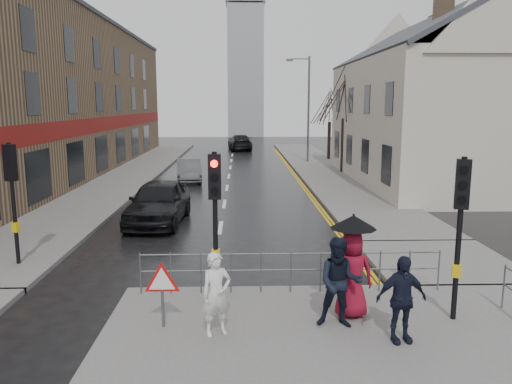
{
  "coord_description": "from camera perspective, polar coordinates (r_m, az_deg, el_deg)",
  "views": [
    {
      "loc": [
        0.78,
        -10.68,
        4.56
      ],
      "look_at": [
        1.26,
        4.95,
        1.8
      ],
      "focal_mm": 35.0,
      "sensor_mm": 36.0,
      "label": 1
    }
  ],
  "objects": [
    {
      "name": "traffic_signal_near_left",
      "position": [
        11.09,
        -4.71,
        -0.96
      ],
      "size": [
        0.28,
        0.27,
        3.4
      ],
      "color": "black",
      "rests_on": "near_pavement"
    },
    {
      "name": "warning_sign",
      "position": [
        10.23,
        -10.7,
        -10.3
      ],
      "size": [
        0.8,
        0.07,
        1.35
      ],
      "color": "#595B5E",
      "rests_on": "near_pavement"
    },
    {
      "name": "ground",
      "position": [
        11.64,
        -5.59,
        -13.12
      ],
      "size": [
        120.0,
        120.0,
        0.0
      ],
      "primitive_type": "plane",
      "color": "black",
      "rests_on": "ground"
    },
    {
      "name": "church_tower",
      "position": [
        72.82,
        -1.21,
        13.51
      ],
      "size": [
        5.0,
        5.0,
        18.0
      ],
      "primitive_type": "cube",
      "color": "#999BA1",
      "rests_on": "ground"
    },
    {
      "name": "street_lamp",
      "position": [
        39.0,
        5.77,
        10.17
      ],
      "size": [
        1.83,
        0.25,
        8.0
      ],
      "color": "#595B5E",
      "rests_on": "right_pavement"
    },
    {
      "name": "car_far",
      "position": [
        50.46,
        -1.85,
        5.7
      ],
      "size": [
        2.64,
        5.5,
        1.54
      ],
      "primitive_type": "imported",
      "rotation": [
        0.0,
        0.0,
        3.23
      ],
      "color": "black",
      "rests_on": "ground"
    },
    {
      "name": "pedestrian_a",
      "position": [
        9.82,
        -4.54,
        -11.54
      ],
      "size": [
        0.71,
        0.6,
        1.64
      ],
      "primitive_type": "imported",
      "rotation": [
        0.0,
        0.0,
        0.43
      ],
      "color": "silver",
      "rests_on": "near_pavement"
    },
    {
      "name": "pedestrian_d",
      "position": [
        9.9,
        16.26,
        -11.65
      ],
      "size": [
        1.03,
        0.54,
        1.67
      ],
      "primitive_type": "imported",
      "rotation": [
        0.0,
        0.0,
        0.14
      ],
      "color": "black",
      "rests_on": "near_pavement"
    },
    {
      "name": "pedestrian_b",
      "position": [
        10.22,
        9.54,
        -10.19
      ],
      "size": [
        0.99,
        0.83,
        1.84
      ],
      "primitive_type": "imported",
      "rotation": [
        0.0,
        0.0,
        -0.16
      ],
      "color": "black",
      "rests_on": "near_pavement"
    },
    {
      "name": "right_pavement",
      "position": [
        36.41,
        7.32,
        2.85
      ],
      "size": [
        4.0,
        40.0,
        0.14
      ],
      "primitive_type": "cube",
      "color": "#605E5B",
      "rests_on": "ground"
    },
    {
      "name": "building_right_cream",
      "position": [
        30.8,
        19.93,
        9.83
      ],
      "size": [
        9.0,
        16.4,
        10.1
      ],
      "color": "beige",
      "rests_on": "ground"
    },
    {
      "name": "traffic_signal_near_right",
      "position": [
        10.84,
        22.36,
        -1.94
      ],
      "size": [
        0.34,
        0.33,
        3.4
      ],
      "color": "black",
      "rests_on": "near_pavement"
    },
    {
      "name": "car_mid",
      "position": [
        30.1,
        -7.69,
        2.48
      ],
      "size": [
        1.92,
        4.18,
        1.33
      ],
      "primitive_type": "imported",
      "rotation": [
        0.0,
        0.0,
        0.13
      ],
      "color": "#4A4D4F",
      "rests_on": "ground"
    },
    {
      "name": "pavement_bridge_right",
      "position": [
        15.49,
        20.19,
        -7.48
      ],
      "size": [
        4.0,
        4.2,
        0.14
      ],
      "primitive_type": "cube",
      "color": "#605E5B",
      "rests_on": "ground"
    },
    {
      "name": "traffic_signal_far_left",
      "position": [
        15.2,
        -26.13,
        1.03
      ],
      "size": [
        0.34,
        0.33,
        3.4
      ],
      "color": "black",
      "rests_on": "left_pavement"
    },
    {
      "name": "left_pavement",
      "position": [
        34.75,
        -13.83,
        2.29
      ],
      "size": [
        4.0,
        44.0,
        0.14
      ],
      "primitive_type": "cube",
      "color": "#605E5B",
      "rests_on": "ground"
    },
    {
      "name": "building_left_terrace",
      "position": [
        35.09,
        -23.47,
        9.92
      ],
      "size": [
        8.0,
        42.0,
        10.0
      ],
      "primitive_type": "cube",
      "color": "#83694B",
      "rests_on": "ground"
    },
    {
      "name": "pedestrian_with_umbrella",
      "position": [
        10.65,
        10.92,
        -8.03
      ],
      "size": [
        0.96,
        0.96,
        2.19
      ],
      "color": "maroon",
      "rests_on": "near_pavement"
    },
    {
      "name": "guard_railing_front",
      "position": [
        11.93,
        4.01,
        -8.1
      ],
      "size": [
        7.14,
        0.04,
        1.0
      ],
      "color": "#595B5E",
      "rests_on": "near_pavement"
    },
    {
      "name": "tree_far",
      "position": [
        41.31,
        8.44,
        9.71
      ],
      "size": [
        2.4,
        2.4,
        5.64
      ],
      "color": "#33231C",
      "rests_on": "right_pavement"
    },
    {
      "name": "car_parked",
      "position": [
        19.65,
        -11.07,
        -1.11
      ],
      "size": [
        2.26,
        5.01,
        1.67
      ],
      "primitive_type": "imported",
      "rotation": [
        0.0,
        0.0,
        -0.06
      ],
      "color": "black",
      "rests_on": "ground"
    },
    {
      "name": "tree_near",
      "position": [
        33.37,
        10.06,
        10.85
      ],
      "size": [
        2.4,
        2.4,
        6.58
      ],
      "color": "#33231C",
      "rests_on": "right_pavement"
    }
  ]
}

